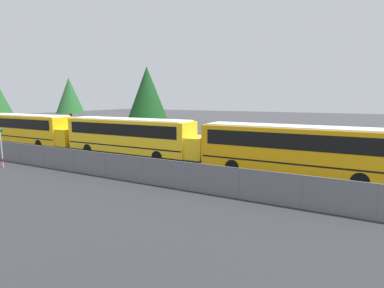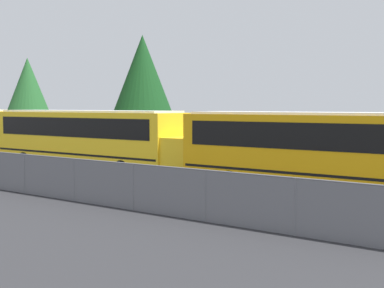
# 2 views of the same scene
# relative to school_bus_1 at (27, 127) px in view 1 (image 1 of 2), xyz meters

# --- Properties ---
(school_bus_1) EXTENTS (13.88, 2.57, 3.37)m
(school_bus_1) POSITION_rel_school_bus_1_xyz_m (0.00, 0.00, 0.00)
(school_bus_1) COLOR yellow
(school_bus_1) RESTS_ON ground_plane
(school_bus_2) EXTENTS (13.88, 2.57, 3.37)m
(school_bus_2) POSITION_rel_school_bus_1_xyz_m (14.17, 0.25, 0.00)
(school_bus_2) COLOR yellow
(school_bus_2) RESTS_ON ground_plane
(school_bus_3) EXTENTS (13.88, 2.57, 3.37)m
(school_bus_3) POSITION_rel_school_bus_1_xyz_m (28.27, -0.20, 0.00)
(school_bus_3) COLOR orange
(school_bus_3) RESTS_ON ground_plane
(street_sign) EXTENTS (0.70, 0.09, 2.94)m
(street_sign) POSITION_rel_school_bus_1_xyz_m (8.41, -7.62, -0.43)
(street_sign) COLOR #B7B7BC
(street_sign) RESTS_ON ground_plane
(tree_2) EXTENTS (4.35, 4.35, 8.37)m
(tree_2) POSITION_rel_school_bus_1_xyz_m (-8.99, 13.46, 3.53)
(tree_2) COLOR #51381E
(tree_2) RESTS_ON ground_plane
(tree_3) EXTENTS (5.31, 5.31, 9.31)m
(tree_3) POSITION_rel_school_bus_1_xyz_m (6.73, 12.87, 3.86)
(tree_3) COLOR #51381E
(tree_3) RESTS_ON ground_plane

